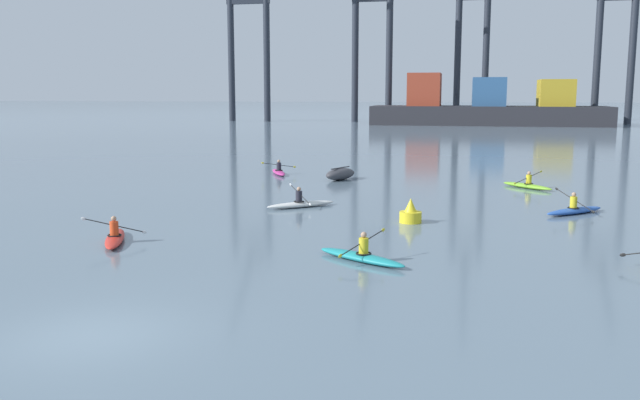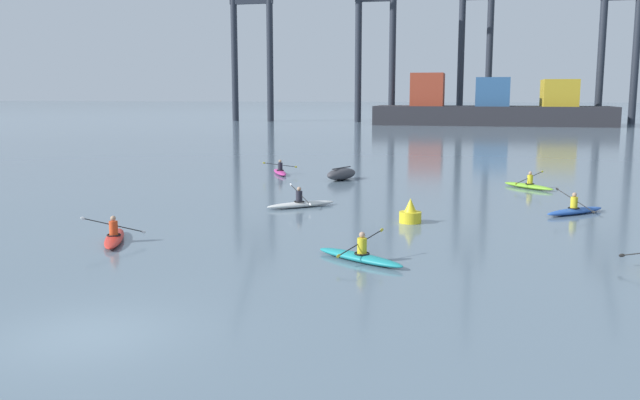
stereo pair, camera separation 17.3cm
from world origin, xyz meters
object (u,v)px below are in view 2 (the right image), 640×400
Objects in this scene: gantry_crane_west at (251,24)px; gantry_crane_east at (621,23)px; gantry_crane_east_mid at (476,21)px; capsized_dinghy at (341,174)px; kayak_lime at (528,185)px; kayak_red at (114,237)px; kayak_magenta at (280,172)px; kayak_white at (301,204)px; kayak_blue at (575,210)px; kayak_teal at (360,256)px; channel_buoy at (410,214)px; gantry_crane_west_mid at (375,24)px; container_barge at (490,108)px.

gantry_crane_west reaches higher than gantry_crane_east.
gantry_crane_east_mid reaches higher than gantry_crane_west.
capsized_dinghy is 10.89m from kayak_lime.
kayak_red is (-4.58, -18.91, -0.18)m from capsized_dinghy.
kayak_white is at bearing -69.96° from kayak_magenta.
gantry_crane_east is at bearing 1.02° from gantry_crane_west.
capsized_dinghy is 15.37m from kayak_blue.
gantry_crane_west is at bearing 111.62° from capsized_dinghy.
kayak_red is 1.15× the size of kayak_blue.
gantry_crane_east reaches higher than kayak_white.
kayak_magenta is at bearing 89.56° from kayak_red.
kayak_blue is 0.87× the size of kayak_magenta.
capsized_dinghy is at bearing 102.34° from kayak_teal.
gantry_crane_east reaches higher than channel_buoy.
gantry_crane_west_mid is (22.74, 1.35, -0.41)m from gantry_crane_west.
gantry_crane_east_mid is at bearing 88.20° from kayak_teal.
gantry_crane_west is 13.04× the size of kayak_blue.
kayak_teal reaches higher than capsized_dinghy.
channel_buoy is at bearing 30.88° from kayak_red.
gantry_crane_east is 11.63× the size of capsized_dinghy.
gantry_crane_east_mid is at bearing 88.62° from channel_buoy.
container_barge is 11.87× the size of kayak_teal.
gantry_crane_west_mid reaches higher than kayak_red.
gantry_crane_east_mid reaches higher than channel_buoy.
gantry_crane_west is at bearing -178.98° from gantry_crane_east.
gantry_crane_east_mid is at bearing 83.51° from kayak_red.
gantry_crane_west_mid is at bearing 96.65° from capsized_dinghy.
channel_buoy is at bearing -93.29° from container_barge.
kayak_teal is at bearing -91.80° from gantry_crane_east_mid.
container_barge is 13.47× the size of capsized_dinghy.
capsized_dinghy is at bearing -94.95° from gantry_crane_east_mid.
capsized_dinghy is (-10.43, -76.07, -2.42)m from container_barge.
kayak_red is at bearing -98.98° from container_barge.
kayak_blue is (6.82, 3.55, -0.19)m from channel_buoy.
gantry_crane_east is (23.27, -6.69, -1.52)m from gantry_crane_east_mid.
channel_buoy is (15.01, -96.19, -16.99)m from gantry_crane_west_mid.
gantry_crane_east_mid is 101.85m from kayak_white.
capsized_dinghy is at bearing 142.04° from kayak_blue.
kayak_blue is 12.10m from kayak_white.
container_barge reaches higher than kayak_white.
gantry_crane_east_mid is 104.22m from channel_buoy.
gantry_crane_west_mid reaches higher than gantry_crane_east.
gantry_crane_east_mid is 13.68× the size of kayak_lime.
channel_buoy is 7.69m from kayak_blue.
kayak_blue is at bearing 3.99° from kayak_white.
kayak_red is at bearing -150.47° from kayak_blue.
gantry_crane_west_mid is 88.81m from kayak_lime.
capsized_dinghy is at bearing 112.18° from channel_buoy.
kayak_teal is 23.49m from kayak_magenta.
gantry_crane_west_mid is 103.66m from kayak_red.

